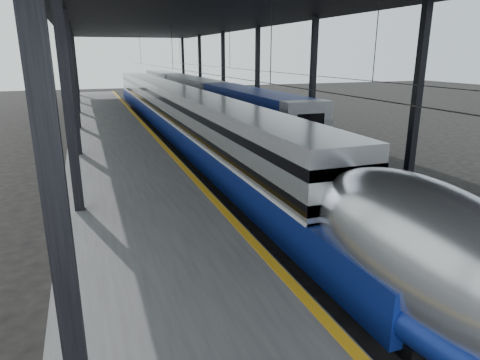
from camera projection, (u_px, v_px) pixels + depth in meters
name	position (u px, v px, depth m)	size (l,w,h in m)	color
ground	(273.00, 267.00, 13.90)	(160.00, 160.00, 0.00)	black
platform	(114.00, 143.00, 30.64)	(6.00, 80.00, 1.00)	#4C4C4F
yellow_strip	(153.00, 134.00, 31.41)	(0.30, 80.00, 0.01)	orange
rails	(220.00, 142.00, 33.38)	(6.52, 80.00, 0.16)	slate
canopy	(183.00, 18.00, 29.97)	(18.00, 75.00, 9.47)	black
tgv_train	(178.00, 114.00, 35.20)	(2.83, 65.20, 4.06)	silver
second_train	(195.00, 95.00, 49.59)	(2.93, 56.05, 4.03)	navy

